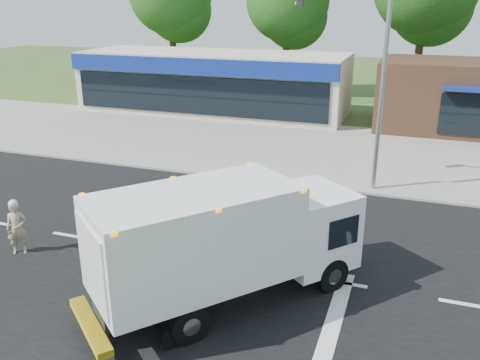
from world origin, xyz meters
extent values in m
plane|color=#385123|center=(0.00, 0.00, 0.00)|extent=(120.00, 120.00, 0.00)
cube|color=black|center=(0.00, 0.00, 0.00)|extent=(60.00, 14.00, 0.02)
cube|color=gray|center=(0.00, 8.20, 0.06)|extent=(60.00, 2.40, 0.12)
cube|color=gray|center=(0.00, 14.00, 0.01)|extent=(60.00, 9.00, 0.02)
cube|color=silver|center=(-6.00, 0.00, 0.02)|extent=(1.20, 0.15, 0.01)
cube|color=silver|center=(-3.00, 0.00, 0.02)|extent=(1.20, 0.15, 0.01)
cube|color=silver|center=(0.00, 0.00, 0.02)|extent=(1.20, 0.15, 0.01)
cube|color=silver|center=(3.00, 0.00, 0.02)|extent=(1.20, 0.15, 0.01)
cube|color=silver|center=(6.00, 0.00, 0.02)|extent=(1.20, 0.15, 0.01)
cube|color=silver|center=(3.00, -3.00, 0.02)|extent=(0.40, 7.00, 0.01)
cube|color=black|center=(-0.26, -2.52, 0.68)|extent=(3.85, 4.34, 0.34)
cube|color=white|center=(1.94, 0.13, 1.50)|extent=(2.84, 2.82, 2.04)
cube|color=black|center=(2.53, 0.83, 1.70)|extent=(1.51, 1.29, 0.87)
cube|color=white|center=(-0.26, -2.52, 2.04)|extent=(4.89, 5.21, 2.28)
cube|color=silver|center=(-1.83, -4.40, 1.99)|extent=(1.53, 1.29, 1.84)
cube|color=yellow|center=(-1.94, -4.53, 0.53)|extent=(2.00, 1.75, 0.17)
cube|color=orange|center=(-0.26, -2.52, 3.15)|extent=(4.80, 5.09, 0.08)
cylinder|color=black|center=(1.26, 0.75, 0.47)|extent=(0.82, 0.90, 0.93)
cylinder|color=black|center=(2.68, -0.43, 0.47)|extent=(0.82, 0.90, 0.93)
cylinder|color=black|center=(-1.44, -2.42, 0.47)|extent=(0.82, 0.90, 0.93)
cylinder|color=black|center=(0.05, -3.66, 0.47)|extent=(0.82, 0.90, 0.93)
imported|color=tan|center=(-6.64, -1.47, 0.82)|extent=(0.71, 0.65, 1.63)
sphere|color=white|center=(-6.64, -1.47, 1.60)|extent=(0.28, 0.28, 0.28)
cube|color=beige|center=(-9.00, 20.00, 2.00)|extent=(18.00, 6.00, 4.00)
cube|color=navy|center=(-9.00, 16.95, 3.40)|extent=(18.00, 0.30, 1.00)
cube|color=black|center=(-9.00, 16.95, 1.60)|extent=(17.00, 0.12, 2.40)
cube|color=#382316|center=(7.00, 20.00, 2.00)|extent=(10.00, 6.00, 4.00)
cube|color=navy|center=(7.00, 16.90, 2.90)|extent=(3.00, 1.20, 0.20)
cube|color=black|center=(7.00, 16.95, 1.50)|extent=(3.00, 0.12, 2.20)
cylinder|color=gray|center=(3.00, 7.60, 4.00)|extent=(0.18, 0.18, 8.00)
cylinder|color=#332114|center=(-16.00, 28.00, 3.67)|extent=(0.56, 0.56, 7.35)
sphere|color=#144615|center=(-15.50, 28.50, 6.51)|extent=(5.46, 5.46, 5.46)
cylinder|color=#332114|center=(-6.00, 28.00, 3.43)|extent=(0.56, 0.56, 6.86)
sphere|color=#144615|center=(-5.50, 28.50, 6.08)|extent=(5.10, 5.10, 5.10)
cylinder|color=#332114|center=(4.00, 28.00, 3.92)|extent=(0.56, 0.56, 7.84)
sphere|color=#144615|center=(4.50, 28.50, 6.94)|extent=(5.82, 5.82, 5.82)
camera|label=1|loc=(4.32, -12.35, 7.30)|focal=38.00mm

